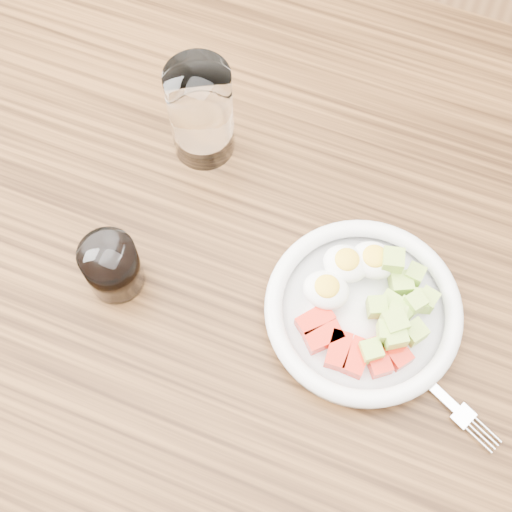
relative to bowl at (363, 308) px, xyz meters
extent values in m
plane|color=brown|center=(-0.11, 0.00, -0.79)|extent=(4.00, 4.00, 0.00)
cube|color=brown|center=(-0.76, 0.35, -0.42)|extent=(0.07, 0.07, 0.73)
cube|color=brown|center=(-0.11, 0.00, -0.04)|extent=(1.50, 0.90, 0.04)
cylinder|color=white|center=(0.00, 0.00, -0.01)|extent=(0.20, 0.20, 0.01)
torus|color=white|center=(0.00, 0.00, 0.00)|extent=(0.21, 0.21, 0.02)
cube|color=red|center=(-0.04, -0.03, 0.00)|extent=(0.04, 0.04, 0.02)
cube|color=red|center=(-0.03, -0.05, 0.00)|extent=(0.04, 0.04, 0.02)
cube|color=red|center=(-0.01, -0.05, 0.00)|extent=(0.02, 0.04, 0.02)
cube|color=red|center=(0.01, -0.05, 0.00)|extent=(0.02, 0.04, 0.02)
cube|color=red|center=(0.03, -0.05, 0.00)|extent=(0.04, 0.04, 0.02)
cube|color=red|center=(0.04, -0.03, 0.00)|extent=(0.04, 0.04, 0.02)
ellipsoid|color=white|center=(-0.03, 0.04, 0.01)|extent=(0.05, 0.04, 0.03)
ellipsoid|color=yellow|center=(-0.03, 0.04, 0.02)|extent=(0.03, 0.03, 0.01)
ellipsoid|color=white|center=(-0.01, 0.05, 0.01)|extent=(0.05, 0.04, 0.03)
ellipsoid|color=yellow|center=(-0.01, 0.05, 0.02)|extent=(0.03, 0.03, 0.01)
ellipsoid|color=white|center=(-0.04, 0.00, 0.01)|extent=(0.05, 0.04, 0.03)
ellipsoid|color=yellow|center=(-0.04, 0.00, 0.02)|extent=(0.03, 0.03, 0.01)
cube|color=#B1CF4F|center=(0.01, 0.00, 0.01)|extent=(0.03, 0.03, 0.02)
cube|color=#B1CF4F|center=(0.03, -0.01, 0.02)|extent=(0.03, 0.03, 0.02)
cube|color=#B1CF4F|center=(0.03, 0.04, 0.00)|extent=(0.03, 0.03, 0.02)
cube|color=#B1CF4F|center=(0.01, 0.05, 0.02)|extent=(0.03, 0.03, 0.02)
cube|color=#B1CF4F|center=(0.04, 0.01, 0.01)|extent=(0.03, 0.03, 0.02)
cube|color=#B1CF4F|center=(0.06, -0.01, 0.01)|extent=(0.03, 0.03, 0.02)
cube|color=#B1CF4F|center=(0.03, 0.00, 0.02)|extent=(0.02, 0.02, 0.02)
cube|color=#B1CF4F|center=(0.04, 0.05, 0.01)|extent=(0.02, 0.02, 0.02)
cube|color=#B1CF4F|center=(0.04, -0.02, 0.02)|extent=(0.03, 0.03, 0.02)
cube|color=#B1CF4F|center=(0.06, 0.03, 0.01)|extent=(0.02, 0.02, 0.02)
cube|color=#B1CF4F|center=(0.05, 0.03, 0.01)|extent=(0.02, 0.02, 0.02)
cube|color=#B1CF4F|center=(0.02, 0.01, 0.01)|extent=(0.02, 0.02, 0.02)
cube|color=#B1CF4F|center=(0.05, 0.02, 0.02)|extent=(0.03, 0.03, 0.02)
cube|color=#B1CF4F|center=(0.02, -0.04, 0.01)|extent=(0.03, 0.03, 0.02)
cube|color=#B1CF4F|center=(0.03, -0.02, 0.02)|extent=(0.02, 0.02, 0.02)
cube|color=black|center=(0.03, -0.02, -0.01)|extent=(0.09, 0.05, 0.01)
cube|color=silver|center=(0.10, -0.05, -0.01)|extent=(0.05, 0.03, 0.00)
cube|color=silver|center=(0.13, -0.07, -0.01)|extent=(0.03, 0.03, 0.00)
cylinder|color=silver|center=(0.15, -0.08, -0.01)|extent=(0.03, 0.02, 0.00)
cylinder|color=silver|center=(0.15, -0.08, -0.01)|extent=(0.03, 0.02, 0.00)
cylinder|color=silver|center=(0.15, -0.07, -0.01)|extent=(0.03, 0.02, 0.00)
cylinder|color=silver|center=(0.15, -0.07, -0.01)|extent=(0.03, 0.02, 0.00)
cylinder|color=white|center=(-0.24, 0.13, 0.05)|extent=(0.07, 0.07, 0.13)
cylinder|color=white|center=(-0.26, -0.06, 0.02)|extent=(0.06, 0.06, 0.07)
cylinder|color=black|center=(-0.26, -0.06, 0.01)|extent=(0.05, 0.05, 0.06)
camera|label=1|loc=(-0.01, -0.28, 0.70)|focal=50.00mm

